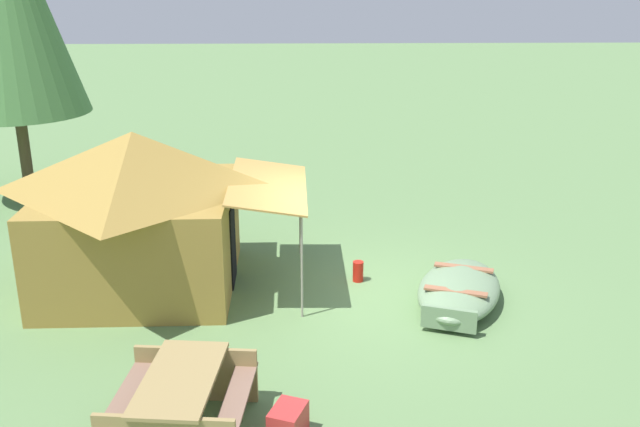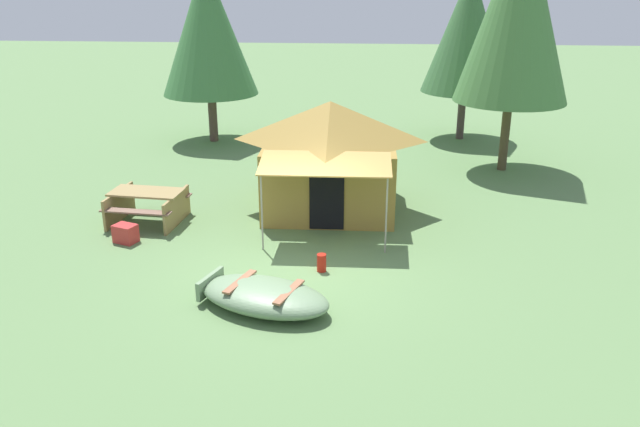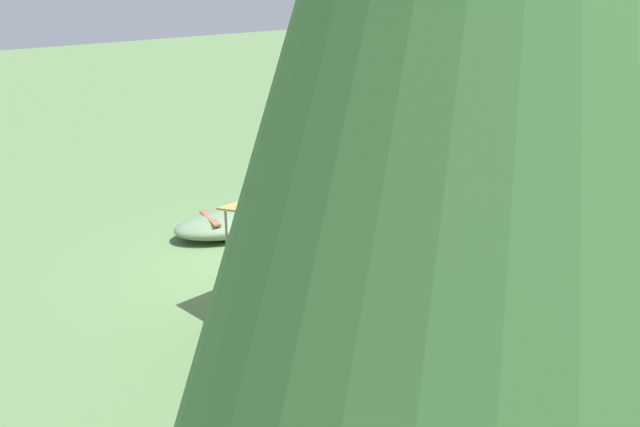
{
  "view_description": "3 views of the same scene",
  "coord_description": "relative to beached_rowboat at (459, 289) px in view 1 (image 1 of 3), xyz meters",
  "views": [
    {
      "loc": [
        -10.59,
        0.85,
        5.04
      ],
      "look_at": [
        0.3,
        0.57,
        1.29
      ],
      "focal_mm": 40.51,
      "sensor_mm": 36.0,
      "label": 1
    },
    {
      "loc": [
        1.35,
        -11.42,
        5.49
      ],
      "look_at": [
        0.41,
        1.17,
        0.71
      ],
      "focal_mm": 36.66,
      "sensor_mm": 36.0,
      "label": 2
    },
    {
      "loc": [
        7.44,
        8.3,
        4.77
      ],
      "look_at": [
        0.14,
        1.2,
        1.22
      ],
      "focal_mm": 38.41,
      "sensor_mm": 36.0,
      "label": 3
    }
  ],
  "objects": [
    {
      "name": "ground_plane",
      "position": [
        0.35,
        1.6,
        -0.23
      ],
      "size": [
        80.0,
        80.0,
        0.0
      ],
      "primitive_type": "plane",
      "color": "#5C7F4B"
    },
    {
      "name": "beached_rowboat",
      "position": [
        0.0,
        0.0,
        0.0
      ],
      "size": [
        2.64,
        1.96,
        0.45
      ],
      "color": "gray",
      "rests_on": "ground_plane"
    },
    {
      "name": "canvas_cabin_tent",
      "position": [
        0.83,
        5.08,
        1.11
      ],
      "size": [
        3.28,
        4.35,
        2.6
      ],
      "color": "olive",
      "rests_on": "ground_plane"
    },
    {
      "name": "picnic_table",
      "position": [
        -3.26,
        3.82,
        0.23
      ],
      "size": [
        1.74,
        1.64,
        0.75
      ],
      "color": "olive",
      "rests_on": "ground_plane"
    },
    {
      "name": "cooler_box",
      "position": [
        -3.37,
        2.63,
        -0.04
      ],
      "size": [
        0.55,
        0.48,
        0.39
      ],
      "primitive_type": "cube",
      "rotation": [
        0.0,
        0.0,
        2.78
      ],
      "color": "#BA2F2D",
      "rests_on": "ground_plane"
    },
    {
      "name": "fuel_can",
      "position": [
        0.88,
        1.52,
        -0.06
      ],
      "size": [
        0.25,
        0.25,
        0.35
      ],
      "primitive_type": "cylinder",
      "rotation": [
        0.0,
        0.0,
        5.62
      ],
      "color": "red",
      "rests_on": "ground_plane"
    }
  ]
}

